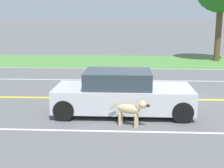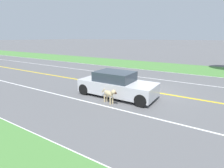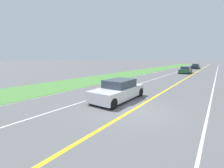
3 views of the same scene
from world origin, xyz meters
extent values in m
plane|color=#5B5B5E|center=(0.00, 0.00, 0.00)|extent=(400.00, 400.00, 0.00)
cube|color=yellow|center=(0.00, 0.00, 0.00)|extent=(0.18, 160.00, 0.01)
cube|color=white|center=(7.00, 0.00, 0.00)|extent=(0.14, 160.00, 0.01)
cube|color=white|center=(-7.00, 0.00, 0.00)|extent=(0.14, 160.00, 0.01)
cube|color=white|center=(3.50, 0.00, 0.00)|extent=(0.10, 160.00, 0.01)
cube|color=white|center=(-3.50, 0.00, 0.00)|extent=(0.10, 160.00, 0.01)
cube|color=#4C843D|center=(-10.00, 0.00, 0.01)|extent=(6.00, 160.00, 0.03)
cube|color=silver|center=(1.82, -1.10, 0.54)|extent=(1.83, 4.46, 0.72)
cube|color=#2D3842|center=(1.82, -1.28, 1.16)|extent=(1.57, 2.14, 0.53)
cylinder|color=black|center=(2.65, 0.71, 0.33)|extent=(0.22, 0.65, 0.65)
cylinder|color=black|center=(2.65, -2.91, 0.33)|extent=(0.22, 0.65, 0.65)
cylinder|color=black|center=(1.00, 0.71, 0.33)|extent=(0.22, 0.65, 0.65)
cylinder|color=black|center=(1.00, -2.91, 0.33)|extent=(0.22, 0.65, 0.65)
ellipsoid|color=#D1B784|center=(3.04, -0.93, 0.52)|extent=(0.45, 0.74, 0.28)
cylinder|color=#D1B784|center=(3.19, -0.72, 0.19)|extent=(0.08, 0.08, 0.38)
cylinder|color=#D1B784|center=(3.03, -1.19, 0.19)|extent=(0.08, 0.08, 0.38)
cylinder|color=#D1B784|center=(3.04, -0.67, 0.19)|extent=(0.08, 0.08, 0.38)
cylinder|color=#D1B784|center=(2.88, -1.13, 0.19)|extent=(0.08, 0.08, 0.38)
cylinder|color=#D1B784|center=(3.14, -0.65, 0.63)|extent=(0.20, 0.23, 0.19)
sphere|color=#D1B784|center=(3.18, -0.53, 0.70)|extent=(0.30, 0.30, 0.24)
ellipsoid|color=#331E14|center=(3.23, -0.37, 0.68)|extent=(0.14, 0.14, 0.09)
cone|color=tan|center=(3.24, -0.56, 0.79)|extent=(0.10, 0.10, 0.11)
cone|color=tan|center=(3.11, -0.52, 0.79)|extent=(0.10, 0.10, 0.11)
cylinder|color=#D1B784|center=(2.88, -1.36, 0.56)|extent=(0.14, 0.26, 0.26)
camera|label=1|loc=(11.73, -0.95, 3.19)|focal=50.00mm
camera|label=2|loc=(10.21, 3.75, 3.34)|focal=28.00mm
camera|label=3|loc=(-3.72, 7.43, 2.88)|focal=24.00mm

